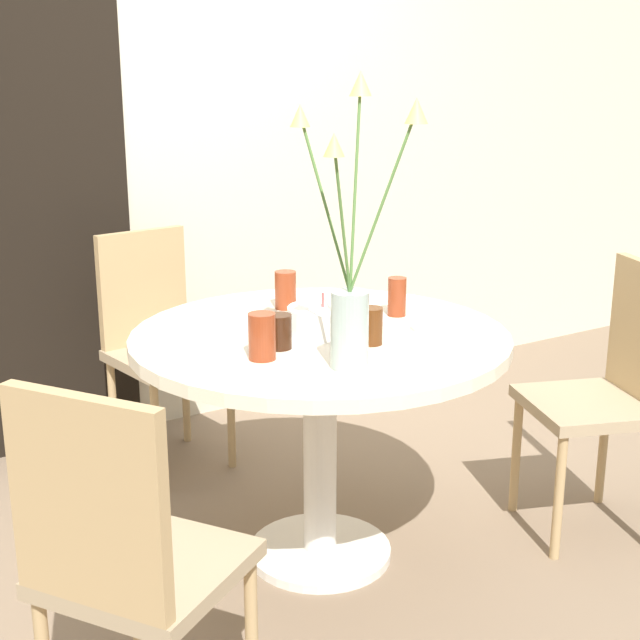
# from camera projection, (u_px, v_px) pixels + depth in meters

# --- Properties ---
(ground_plane) EXTENTS (16.00, 16.00, 0.00)m
(ground_plane) POSITION_uv_depth(u_px,v_px,m) (320.00, 555.00, 2.95)
(ground_plane) COLOR #7A6651
(wall_back) EXTENTS (8.00, 0.05, 2.60)m
(wall_back) POSITION_uv_depth(u_px,v_px,m) (145.00, 131.00, 3.73)
(wall_back) COLOR beige
(wall_back) RESTS_ON ground_plane
(doorway_panel) EXTENTS (0.90, 0.01, 2.05)m
(doorway_panel) POSITION_uv_depth(u_px,v_px,m) (18.00, 208.00, 3.50)
(doorway_panel) COLOR black
(doorway_panel) RESTS_ON ground_plane
(dining_table) EXTENTS (1.17, 1.17, 0.77)m
(dining_table) POSITION_uv_depth(u_px,v_px,m) (320.00, 373.00, 2.78)
(dining_table) COLOR beige
(dining_table) RESTS_ON ground_plane
(chair_far_back) EXTENTS (0.45, 0.45, 0.94)m
(chair_far_back) POSITION_uv_depth(u_px,v_px,m) (158.00, 334.00, 3.54)
(chair_far_back) COLOR #9E896B
(chair_far_back) RESTS_ON ground_plane
(chair_near_front) EXTENTS (0.55, 0.55, 0.94)m
(chair_near_front) POSITION_uv_depth(u_px,v_px,m) (124.00, 554.00, 1.93)
(chair_near_front) COLOR #9E896B
(chair_near_front) RESTS_ON ground_plane
(chair_left_flank) EXTENTS (0.52, 0.52, 0.94)m
(chair_left_flank) POSITION_uv_depth(u_px,v_px,m) (612.00, 382.00, 2.99)
(chair_left_flank) COLOR #9E896B
(chair_left_flank) RESTS_ON ground_plane
(birthday_cake) EXTENTS (0.22, 0.22, 0.13)m
(birthday_cake) POSITION_uv_depth(u_px,v_px,m) (323.00, 320.00, 2.73)
(birthday_cake) COLOR white
(birthday_cake) RESTS_ON dining_table
(flower_vase) EXTENTS (0.29, 0.26, 0.78)m
(flower_vase) POSITION_uv_depth(u_px,v_px,m) (352.00, 273.00, 2.36)
(flower_vase) COLOR #9EB2AD
(flower_vase) RESTS_ON dining_table
(side_plate) EXTENTS (0.20, 0.20, 0.01)m
(side_plate) POSITION_uv_depth(u_px,v_px,m) (443.00, 328.00, 2.78)
(side_plate) COLOR silver
(side_plate) RESTS_ON dining_table
(drink_glass_0) EXTENTS (0.08, 0.08, 0.13)m
(drink_glass_0) POSITION_uv_depth(u_px,v_px,m) (262.00, 336.00, 2.47)
(drink_glass_0) COLOR maroon
(drink_glass_0) RESTS_ON dining_table
(drink_glass_1) EXTENTS (0.08, 0.08, 0.10)m
(drink_glass_1) POSITION_uv_depth(u_px,v_px,m) (279.00, 332.00, 2.57)
(drink_glass_1) COLOR #33190C
(drink_glass_1) RESTS_ON dining_table
(drink_glass_2) EXTENTS (0.06, 0.06, 0.13)m
(drink_glass_2) POSITION_uv_depth(u_px,v_px,m) (397.00, 297.00, 2.91)
(drink_glass_2) COLOR maroon
(drink_glass_2) RESTS_ON dining_table
(drink_glass_3) EXTENTS (0.07, 0.07, 0.13)m
(drink_glass_3) POSITION_uv_depth(u_px,v_px,m) (285.00, 290.00, 3.00)
(drink_glass_3) COLOR maroon
(drink_glass_3) RESTS_ON dining_table
(drink_glass_4) EXTENTS (0.07, 0.07, 0.11)m
(drink_glass_4) POSITION_uv_depth(u_px,v_px,m) (371.00, 326.00, 2.61)
(drink_glass_4) COLOR #51280F
(drink_glass_4) RESTS_ON dining_table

